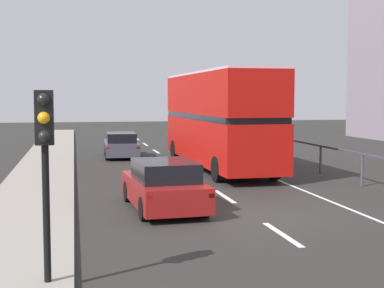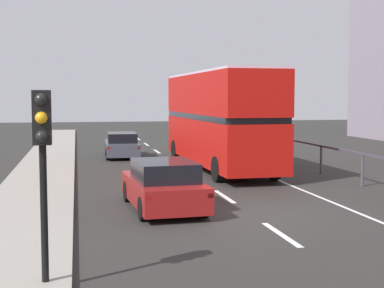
% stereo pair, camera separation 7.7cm
% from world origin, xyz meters
% --- Properties ---
extents(ground_plane, '(75.24, 120.00, 0.10)m').
position_xyz_m(ground_plane, '(0.00, 0.00, -0.05)').
color(ground_plane, '#2B2A27').
extents(near_sidewalk_kerb, '(2.57, 80.00, 0.14)m').
position_xyz_m(near_sidewalk_kerb, '(-6.12, 0.00, 0.07)').
color(near_sidewalk_kerb, gray).
rests_on(near_sidewalk_kerb, ground).
extents(lane_paint_markings, '(3.14, 46.00, 0.01)m').
position_xyz_m(lane_paint_markings, '(1.85, 8.59, 0.00)').
color(lane_paint_markings, silver).
rests_on(lane_paint_markings, ground).
extents(bridge_side_railing, '(0.10, 42.00, 1.22)m').
position_xyz_m(bridge_side_railing, '(5.47, 9.00, 0.98)').
color(bridge_side_railing, '#4C4859').
rests_on(bridge_side_railing, ground).
extents(double_decker_bus_red, '(2.82, 11.21, 4.37)m').
position_xyz_m(double_decker_bus_red, '(1.62, 9.83, 2.34)').
color(double_decker_bus_red, red).
rests_on(double_decker_bus_red, ground).
extents(hatchback_car_near, '(2.06, 4.30, 1.43)m').
position_xyz_m(hatchback_car_near, '(-2.27, 1.10, 0.68)').
color(hatchback_car_near, maroon).
rests_on(hatchback_car_near, ground).
extents(traffic_signal_pole, '(0.30, 0.42, 3.22)m').
position_xyz_m(traffic_signal_pole, '(-5.26, -5.24, 2.55)').
color(traffic_signal_pole, black).
rests_on(traffic_signal_pole, near_sidewalk_kerb).
extents(sedan_car_ahead, '(1.87, 4.33, 1.34)m').
position_xyz_m(sedan_car_ahead, '(-2.31, 15.56, 0.65)').
color(sedan_car_ahead, '#414B58').
rests_on(sedan_car_ahead, ground).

